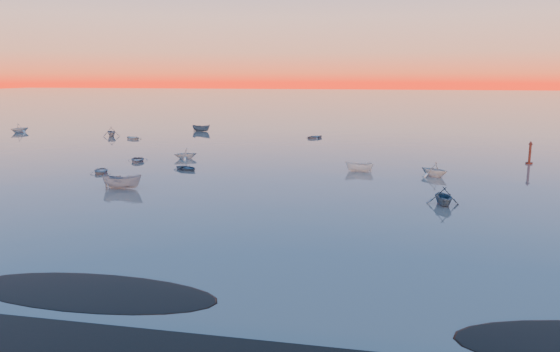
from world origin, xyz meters
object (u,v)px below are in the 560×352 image
(boat_near_right, at_px, (443,205))
(channel_marker, at_px, (530,154))
(boat_near_center, at_px, (123,188))
(boat_near_left, at_px, (137,162))

(boat_near_right, relative_size, channel_marker, 1.16)
(boat_near_center, xyz_separation_m, boat_near_right, (31.45, -0.55, 0.00))
(boat_near_left, height_order, boat_near_center, boat_near_center)
(boat_near_left, bearing_deg, boat_near_center, -91.64)
(boat_near_right, bearing_deg, boat_near_center, -10.26)
(boat_near_left, relative_size, channel_marker, 1.17)
(channel_marker, bearing_deg, boat_near_center, -150.41)
(boat_near_center, bearing_deg, boat_near_left, 16.33)
(boat_near_left, bearing_deg, boat_near_right, -47.14)
(boat_near_left, relative_size, boat_near_center, 0.86)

